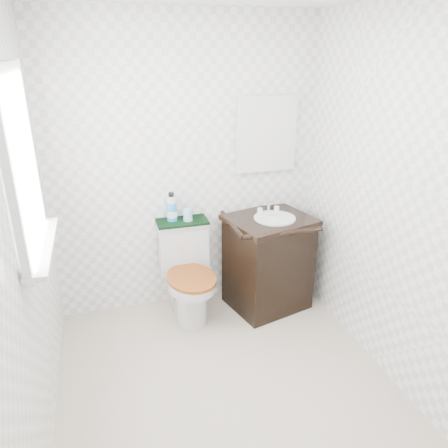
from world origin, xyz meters
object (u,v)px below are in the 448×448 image
toilet (187,277)px  cup (188,215)px  vanity (268,260)px  mouthwash_bottle (172,208)px  trash_bin (241,282)px

toilet → cup: 0.52m
toilet → vanity: 0.70m
toilet → cup: cup is taller
cup → mouthwash_bottle: bearing=163.5°
vanity → mouthwash_bottle: mouthwash_bottle is taller
vanity → cup: vanity is taller
trash_bin → cup: bearing=-177.7°
mouthwash_bottle → cup: mouthwash_bottle is taller
mouthwash_bottle → toilet: bearing=-63.2°
vanity → trash_bin: bearing=131.4°
toilet → cup: (0.05, 0.11, 0.51)m
toilet → mouthwash_bottle: bearing=116.8°
toilet → trash_bin: 0.58m
toilet → vanity: (0.70, -0.06, 0.09)m
trash_bin → toilet: bearing=-165.9°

